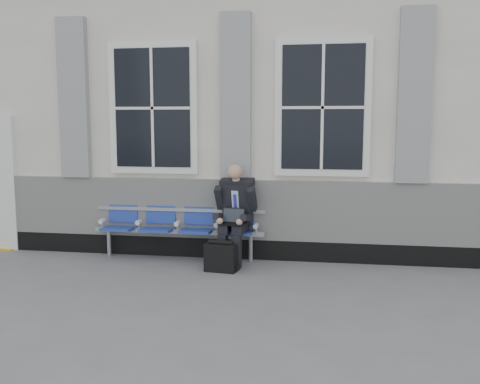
# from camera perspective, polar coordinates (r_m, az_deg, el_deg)

# --- Properties ---
(ground) EXTENTS (70.00, 70.00, 0.00)m
(ground) POSITION_cam_1_polar(r_m,az_deg,el_deg) (6.65, 5.25, -10.51)
(ground) COLOR slate
(ground) RESTS_ON ground
(station_building) EXTENTS (14.40, 4.40, 4.49)m
(station_building) POSITION_cam_1_polar(r_m,az_deg,el_deg) (9.79, 6.69, 8.49)
(station_building) COLOR silver
(station_building) RESTS_ON ground
(bench) EXTENTS (2.60, 0.47, 0.91)m
(bench) POSITION_cam_1_polar(r_m,az_deg,el_deg) (8.08, -6.58, -3.24)
(bench) COLOR #9EA0A3
(bench) RESTS_ON ground
(businessman) EXTENTS (0.61, 0.82, 1.45)m
(businessman) POSITION_cam_1_polar(r_m,az_deg,el_deg) (7.71, -0.52, -1.98)
(businessman) COLOR black
(businessman) RESTS_ON ground
(briefcase) EXTENTS (0.45, 0.24, 0.44)m
(briefcase) POSITION_cam_1_polar(r_m,az_deg,el_deg) (7.41, -2.09, -6.95)
(briefcase) COLOR black
(briefcase) RESTS_ON ground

